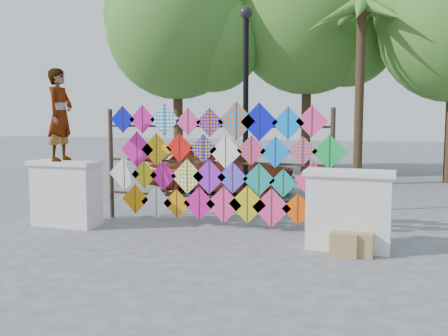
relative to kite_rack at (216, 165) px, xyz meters
The scene contains 12 objects.
ground 1.41m from the kite_rack, 96.65° to the right, with size 80.00×80.00×0.00m, color gray.
parapet_left 2.99m from the kite_rack, 161.66° to the right, with size 1.40×0.65×1.28m.
parapet_right 2.83m from the kite_rack, 19.43° to the right, with size 1.40×0.65×1.28m.
kite_rack is the anchor object (origin of this frame).
tree_west 10.32m from the kite_rack, 118.37° to the left, with size 5.85×5.20×8.01m.
tree_mid 11.27m from the kite_rack, 89.88° to the left, with size 6.30×5.60×8.61m.
palm_tree 8.45m from the kite_rack, 73.79° to the left, with size 3.62×3.62×5.83m.
vendor_woman 3.17m from the kite_rack, 162.18° to the right, with size 0.65×0.43×1.78m, color #99999E.
sedan 4.44m from the kite_rack, 109.01° to the left, with size 1.73×4.29×1.46m, color #5A210F.
lamppost 1.97m from the kite_rack, 80.41° to the left, with size 0.28×0.28×4.46m.
cardboard_box_near 3.08m from the kite_rack, 26.67° to the right, with size 0.41×0.36×0.36m, color #AA8452.
cardboard_box_far 3.23m from the kite_rack, 23.51° to the right, with size 0.43×0.40×0.36m, color #AA8452.
Camera 1 is at (3.43, -8.30, 2.11)m, focal length 40.00 mm.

